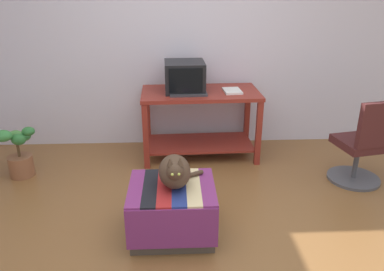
% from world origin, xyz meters
% --- Properties ---
extents(ground_plane, '(14.00, 14.00, 0.00)m').
position_xyz_m(ground_plane, '(0.00, 0.00, 0.00)').
color(ground_plane, brown).
extents(back_wall, '(8.00, 0.10, 2.60)m').
position_xyz_m(back_wall, '(0.00, 2.05, 1.30)').
color(back_wall, silver).
rests_on(back_wall, ground_plane).
extents(desk, '(1.32, 0.71, 0.77)m').
position_xyz_m(desk, '(0.17, 1.60, 0.53)').
color(desk, maroon).
rests_on(desk, ground_plane).
extents(tv_monitor, '(0.44, 0.45, 0.33)m').
position_xyz_m(tv_monitor, '(-0.01, 1.63, 0.93)').
color(tv_monitor, black).
rests_on(tv_monitor, desk).
extents(keyboard, '(0.41, 0.17, 0.02)m').
position_xyz_m(keyboard, '(0.03, 1.44, 0.78)').
color(keyboard, '#333338').
rests_on(keyboard, desk).
extents(book, '(0.20, 0.27, 0.02)m').
position_xyz_m(book, '(0.52, 1.56, 0.78)').
color(book, white).
rests_on(book, desk).
extents(ottoman_with_blanket, '(0.67, 0.60, 0.43)m').
position_xyz_m(ottoman_with_blanket, '(-0.15, 0.11, 0.22)').
color(ottoman_with_blanket, '#4C4238').
rests_on(ottoman_with_blanket, ground_plane).
extents(cat, '(0.37, 0.39, 0.30)m').
position_xyz_m(cat, '(-0.13, 0.12, 0.56)').
color(cat, '#473323').
rests_on(cat, ottoman_with_blanket).
extents(potted_plant, '(0.46, 0.39, 0.57)m').
position_xyz_m(potted_plant, '(-1.75, 1.15, 0.28)').
color(potted_plant, brown).
rests_on(potted_plant, ground_plane).
extents(office_chair, '(0.52, 0.52, 0.89)m').
position_xyz_m(office_chair, '(1.72, 0.86, 0.39)').
color(office_chair, '#4C4C51').
rests_on(office_chair, ground_plane).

